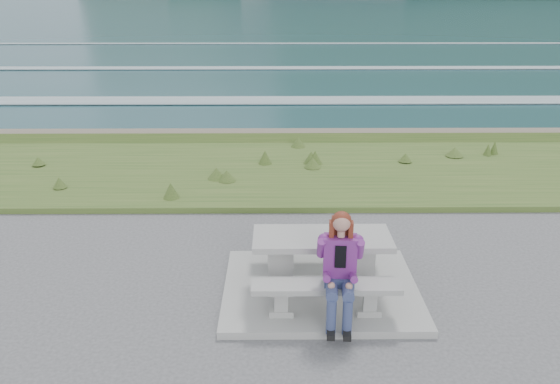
{
  "coord_description": "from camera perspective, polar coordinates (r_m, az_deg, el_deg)",
  "views": [
    {
      "loc": [
        -0.6,
        -6.42,
        3.9
      ],
      "look_at": [
        -0.54,
        1.2,
        1.01
      ],
      "focal_mm": 35.0,
      "sensor_mm": 36.0,
      "label": 1
    }
  ],
  "objects": [
    {
      "name": "ocean",
      "position": [
        32.02,
        0.63,
        10.64
      ],
      "size": [
        1600.0,
        1600.0,
        0.09
      ],
      "color": "#1C4750",
      "rests_on": "ground"
    },
    {
      "name": "bench_seaward",
      "position": [
        7.94,
        3.94,
        -5.03
      ],
      "size": [
        1.8,
        0.35,
        0.45
      ],
      "color": "#A1A19C",
      "rests_on": "concrete_slab"
    },
    {
      "name": "seated_woman",
      "position": [
        6.53,
        6.23,
        -9.62
      ],
      "size": [
        0.42,
        0.69,
        1.37
      ],
      "rotation": [
        0.0,
        0.0,
        -0.07
      ],
      "color": "navy",
      "rests_on": "concrete_slab"
    },
    {
      "name": "bench_landward",
      "position": [
        6.71,
        4.82,
        -10.24
      ],
      "size": [
        1.8,
        0.35,
        0.45
      ],
      "color": "#A1A19C",
      "rests_on": "concrete_slab"
    },
    {
      "name": "picnic_table",
      "position": [
        7.21,
        4.39,
        -5.78
      ],
      "size": [
        1.8,
        0.75,
        0.75
      ],
      "color": "#A1A19C",
      "rests_on": "concrete_slab"
    },
    {
      "name": "shore_drop",
      "position": [
        14.86,
        1.88,
        5.56
      ],
      "size": [
        160.0,
        0.8,
        2.2
      ],
      "primitive_type": "cube",
      "color": "#625A49",
      "rests_on": "ground"
    },
    {
      "name": "concrete_slab",
      "position": [
        7.51,
        4.26,
        -10.1
      ],
      "size": [
        2.6,
        2.1,
        0.1
      ],
      "primitive_type": "cube",
      "color": "#A1A19C",
      "rests_on": "ground"
    },
    {
      "name": "grass_verge",
      "position": [
        12.08,
        2.41,
        1.94
      ],
      "size": [
        160.0,
        4.5,
        0.22
      ],
      "primitive_type": "cube",
      "color": "#33551F",
      "rests_on": "ground"
    }
  ]
}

